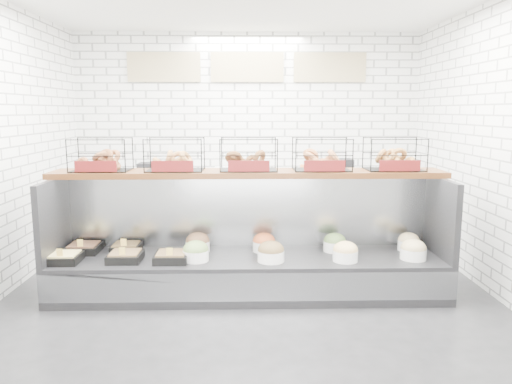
{
  "coord_description": "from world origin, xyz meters",
  "views": [
    {
      "loc": [
        -0.04,
        -4.68,
        1.88
      ],
      "look_at": [
        0.08,
        0.45,
        1.04
      ],
      "focal_mm": 35.0,
      "sensor_mm": 36.0,
      "label": 1
    }
  ],
  "objects": [
    {
      "name": "room_shell",
      "position": [
        0.0,
        0.6,
        2.06
      ],
      "size": [
        5.02,
        5.51,
        3.01
      ],
      "color": "white",
      "rests_on": "ground"
    },
    {
      "name": "prep_counter",
      "position": [
        -0.0,
        2.43,
        0.47
      ],
      "size": [
        4.0,
        0.6,
        1.2
      ],
      "color": "#93969B",
      "rests_on": "ground"
    },
    {
      "name": "bagel_shelf",
      "position": [
        0.0,
        0.52,
        1.38
      ],
      "size": [
        4.1,
        0.5,
        0.4
      ],
      "color": "#3E1F0D",
      "rests_on": "display_case"
    },
    {
      "name": "display_case",
      "position": [
        -0.0,
        0.34,
        0.33
      ],
      "size": [
        4.0,
        0.9,
        1.2
      ],
      "color": "black",
      "rests_on": "ground"
    },
    {
      "name": "ground",
      "position": [
        0.0,
        0.0,
        0.0
      ],
      "size": [
        5.5,
        5.5,
        0.0
      ],
      "primitive_type": "plane",
      "color": "black",
      "rests_on": "ground"
    }
  ]
}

